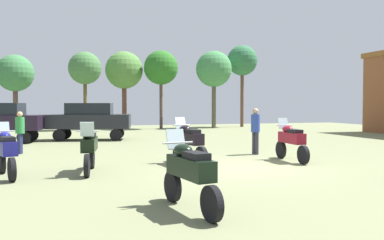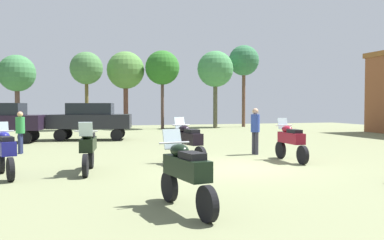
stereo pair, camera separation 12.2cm
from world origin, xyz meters
TOP-DOWN VIEW (x-y plane):
  - ground_plane at (0.00, 0.00)m, footprint 44.00×52.00m
  - motorcycle_1 at (-6.53, 0.17)m, footprint 0.81×2.04m
  - motorcycle_3 at (-4.39, 0.25)m, footprint 0.65×2.17m
  - motorcycle_5 at (-1.29, 0.90)m, footprint 0.71×2.25m
  - motorcycle_6 at (2.27, 0.72)m, footprint 0.62×2.15m
  - motorcycle_7 at (-2.86, -4.47)m, footprint 0.69×2.18m
  - car_3 at (-3.87, 11.17)m, footprint 4.58×2.64m
  - person_1 at (1.92, 2.75)m, footprint 0.42×0.42m
  - person_2 at (-6.77, 5.56)m, footprint 0.40×0.40m
  - tree_1 at (-3.77, 20.14)m, footprint 2.45×2.45m
  - tree_2 at (9.39, 20.90)m, footprint 2.61×2.61m
  - tree_3 at (2.06, 20.15)m, footprint 2.72×2.72m
  - tree_6 at (6.39, 19.79)m, footprint 2.93×2.93m
  - tree_7 at (-8.76, 21.32)m, footprint 2.73×2.73m
  - tree_8 at (-0.69, 21.35)m, footprint 3.00×3.00m

SIDE VIEW (x-z plane):
  - ground_plane at x=0.00m, z-range 0.00..0.02m
  - motorcycle_1 at x=-6.53m, z-range 0.01..1.45m
  - motorcycle_7 at x=-2.86m, z-range 0.01..1.45m
  - motorcycle_6 at x=2.27m, z-range 0.01..1.45m
  - motorcycle_3 at x=-4.39m, z-range 0.01..1.46m
  - motorcycle_5 at x=-1.29m, z-range 0.01..1.51m
  - person_2 at x=-6.77m, z-range 0.15..1.80m
  - person_1 at x=1.92m, z-range 0.17..1.95m
  - car_3 at x=-3.87m, z-range 0.19..2.19m
  - tree_7 at x=-8.76m, z-range 1.42..7.05m
  - tree_1 at x=-3.77m, z-range 1.69..7.58m
  - tree_8 at x=-0.69m, z-range 1.56..7.74m
  - tree_6 at x=6.39m, z-range 1.65..7.94m
  - tree_3 at x=2.06m, z-range 1.73..7.94m
  - tree_2 at x=9.39m, z-range 2.15..9.18m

